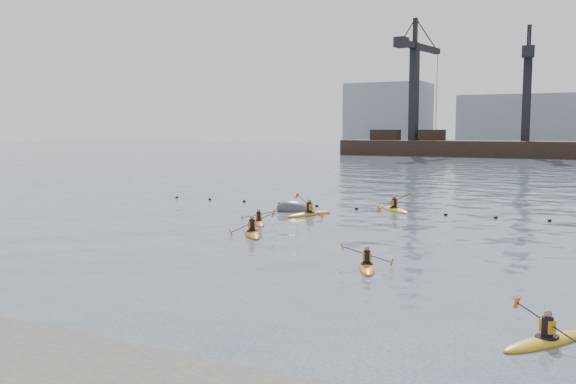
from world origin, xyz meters
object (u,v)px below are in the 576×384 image
at_px(kayaker_1, 547,340).
at_px(kayaker_4, 367,265).
at_px(kayaker_3, 309,213).
at_px(mooring_buoy, 295,211).
at_px(kayaker_0, 252,232).
at_px(kayaker_2, 259,222).
at_px(kayaker_5, 394,209).

distance_m(kayaker_1, kayaker_4, 9.14).
height_order(kayaker_1, kayaker_3, kayaker_3).
height_order(kayaker_1, mooring_buoy, kayaker_1).
xyz_separation_m(kayaker_3, kayaker_4, (8.11, -12.20, -0.02)).
xyz_separation_m(kayaker_0, kayaker_1, (14.72, -10.52, -0.01)).
bearing_deg(kayaker_4, kayaker_3, -78.11).
bearing_deg(kayaker_3, kayaker_4, -33.28).
distance_m(kayaker_1, mooring_buoy, 25.88).
height_order(kayaker_3, mooring_buoy, kayaker_3).
xyz_separation_m(kayaker_0, mooring_buoy, (-2.06, 9.20, -0.11)).
bearing_deg(kayaker_2, kayaker_0, -100.56).
distance_m(kayaker_4, mooring_buoy, 16.90).
bearing_deg(kayaker_3, mooring_buoy, 162.22).
relative_size(kayaker_2, kayaker_3, 0.76).
distance_m(kayaker_4, kayaker_5, 17.24).
relative_size(kayaker_3, mooring_buoy, 1.45).
bearing_deg(kayaker_2, kayaker_5, 24.12).
distance_m(kayaker_2, kayaker_5, 10.35).
bearing_deg(kayaker_2, kayaker_3, 39.33).
relative_size(kayaker_2, kayaker_4, 0.90).
height_order(kayaker_0, kayaker_1, kayaker_0).
relative_size(kayaker_3, kayaker_4, 1.19).
relative_size(kayaker_2, kayaker_5, 0.90).
xyz_separation_m(kayaker_5, mooring_buoy, (-5.88, -3.04, -0.11)).
bearing_deg(mooring_buoy, kayaker_5, 27.38).
relative_size(kayaker_4, kayaker_5, 0.99).
xyz_separation_m(kayaker_1, kayaker_4, (-6.91, 5.99, -0.00)).
bearing_deg(kayaker_1, kayaker_3, 164.18).
xyz_separation_m(kayaker_1, kayaker_3, (-15.02, 18.19, 0.02)).
relative_size(kayaker_0, kayaker_4, 1.05).
bearing_deg(kayaker_5, kayaker_3, -176.88).
distance_m(kayaker_2, kayaker_3, 4.47).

